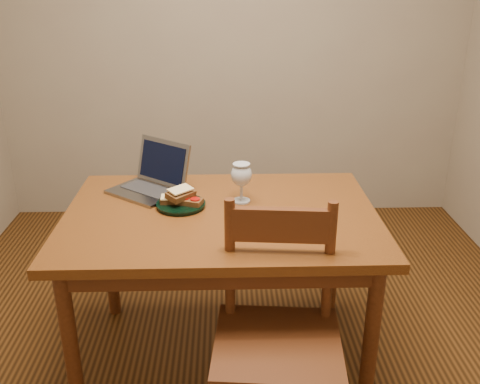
{
  "coord_description": "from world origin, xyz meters",
  "views": [
    {
      "loc": [
        -0.06,
        -2.08,
        1.67
      ],
      "look_at": [
        0.0,
        0.02,
        0.8
      ],
      "focal_mm": 40.0,
      "sensor_mm": 36.0,
      "label": 1
    }
  ],
  "objects_px": {
    "table": "(221,231)",
    "laptop": "(153,178)",
    "chair": "(278,327)",
    "milk_glass": "(241,183)",
    "plate": "(181,205)"
  },
  "relations": [
    {
      "from": "table",
      "to": "laptop",
      "type": "bearing_deg",
      "value": 139.57
    },
    {
      "from": "laptop",
      "to": "chair",
      "type": "bearing_deg",
      "value": -17.65
    },
    {
      "from": "table",
      "to": "milk_glass",
      "type": "height_order",
      "value": "milk_glass"
    },
    {
      "from": "milk_glass",
      "to": "laptop",
      "type": "distance_m",
      "value": 0.43
    },
    {
      "from": "milk_glass",
      "to": "laptop",
      "type": "bearing_deg",
      "value": 159.19
    },
    {
      "from": "laptop",
      "to": "plate",
      "type": "bearing_deg",
      "value": -17.42
    },
    {
      "from": "chair",
      "to": "laptop",
      "type": "height_order",
      "value": "laptop"
    },
    {
      "from": "milk_glass",
      "to": "plate",
      "type": "bearing_deg",
      "value": -168.67
    },
    {
      "from": "table",
      "to": "plate",
      "type": "bearing_deg",
      "value": 160.37
    },
    {
      "from": "table",
      "to": "plate",
      "type": "distance_m",
      "value": 0.2
    },
    {
      "from": "table",
      "to": "chair",
      "type": "height_order",
      "value": "chair"
    },
    {
      "from": "milk_glass",
      "to": "table",
      "type": "bearing_deg",
      "value": -128.47
    },
    {
      "from": "table",
      "to": "plate",
      "type": "height_order",
      "value": "plate"
    },
    {
      "from": "chair",
      "to": "milk_glass",
      "type": "height_order",
      "value": "milk_glass"
    },
    {
      "from": "plate",
      "to": "laptop",
      "type": "height_order",
      "value": "laptop"
    }
  ]
}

